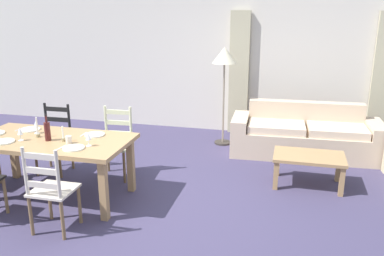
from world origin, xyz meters
name	(u,v)px	position (x,y,z in m)	size (l,w,h in m)	color
ground_plane	(152,206)	(0.00, 0.00, -0.01)	(9.60, 9.60, 0.02)	#3D3654
wall_far	(210,58)	(0.00, 3.30, 1.35)	(9.60, 0.16, 2.70)	beige
curtain_panel_left	(239,74)	(0.56, 3.16, 1.10)	(0.35, 0.08, 2.20)	#BBB18E
curtain_panel_right	(383,79)	(2.96, 3.16, 1.10)	(0.35, 0.08, 2.20)	#BBB18E
dining_table	(51,146)	(-1.24, -0.05, 0.66)	(1.90, 0.96, 0.75)	#A67F51
dining_chair_near_right	(50,190)	(-0.80, -0.78, 0.48)	(0.42, 0.40, 0.96)	beige
dining_chair_far_left	(55,139)	(-1.67, 0.68, 0.48)	(0.43, 0.41, 0.96)	black
dining_chair_far_right	(116,143)	(-0.77, 0.74, 0.48)	(0.45, 0.43, 0.96)	beige
dinner_plate_near_left	(4,142)	(-1.69, -0.30, 0.76)	(0.24, 0.24, 0.02)	white
dinner_plate_near_right	(74,148)	(-0.79, -0.30, 0.76)	(0.24, 0.24, 0.02)	white
fork_near_right	(62,147)	(-0.94, -0.30, 0.75)	(0.02, 0.17, 0.01)	silver
dinner_plate_far_left	(30,129)	(-1.69, 0.20, 0.76)	(0.24, 0.24, 0.02)	white
fork_far_left	(20,129)	(-1.84, 0.20, 0.75)	(0.02, 0.17, 0.01)	silver
dinner_plate_far_right	(95,135)	(-0.79, 0.20, 0.76)	(0.24, 0.24, 0.02)	white
fork_far_right	(84,134)	(-0.94, 0.20, 0.75)	(0.02, 0.17, 0.01)	silver
wine_bottle	(47,131)	(-1.23, -0.11, 0.87)	(0.07, 0.07, 0.32)	#471919
wine_glass_near_left	(20,132)	(-1.54, -0.19, 0.86)	(0.06, 0.06, 0.16)	white
wine_glass_near_right	(88,137)	(-0.67, -0.17, 0.86)	(0.06, 0.06, 0.16)	white
wine_glass_far_left	(36,125)	(-1.53, 0.11, 0.86)	(0.06, 0.06, 0.16)	white
coffee_cup_primary	(69,140)	(-0.94, -0.14, 0.80)	(0.07, 0.07, 0.09)	beige
candle_tall	(38,132)	(-1.42, -0.03, 0.82)	(0.05, 0.05, 0.25)	#998C66
candle_short	(63,137)	(-1.04, -0.09, 0.80)	(0.05, 0.05, 0.18)	#998C66
couch	(305,136)	(1.76, 2.27, 0.29)	(2.31, 0.91, 0.80)	beige
coffee_table	(309,160)	(1.79, 1.05, 0.36)	(0.90, 0.56, 0.42)	#A67F51
standing_lamp	(224,61)	(0.41, 2.45, 1.41)	(0.40, 0.40, 1.64)	#332D28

